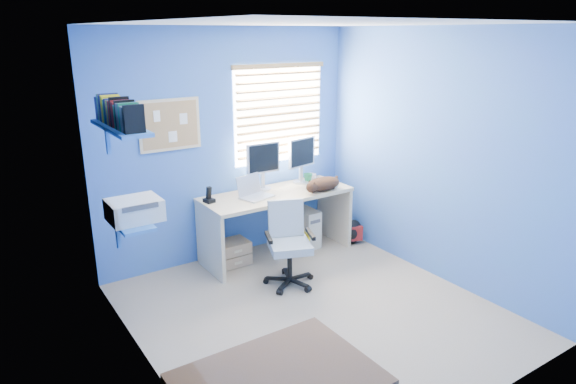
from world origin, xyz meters
TOP-DOWN VIEW (x-y plane):
  - floor at (0.00, 0.00)m, footprint 3.00×3.20m
  - ceiling at (0.00, 0.00)m, footprint 3.00×3.20m
  - wall_back at (0.00, 1.60)m, footprint 3.00×0.01m
  - wall_front at (0.00, -1.60)m, footprint 3.00×0.01m
  - wall_left at (-1.50, 0.00)m, footprint 0.01×3.20m
  - wall_right at (1.50, 0.00)m, footprint 0.01×3.20m
  - desk at (0.40, 1.26)m, footprint 1.69×0.65m
  - laptop at (0.13, 1.22)m, footprint 0.39×0.34m
  - monitor_left at (0.34, 1.44)m, footprint 0.40×0.13m
  - monitor_right at (0.85, 1.43)m, footprint 0.42×0.20m
  - phone at (-0.36, 1.36)m, footprint 0.11×0.13m
  - mug at (0.94, 1.41)m, footprint 0.10×0.09m
  - cd_spindle at (1.03, 1.47)m, footprint 0.13×0.13m
  - cat at (0.89, 1.04)m, footprint 0.47×0.34m
  - tower_pc at (0.83, 1.33)m, footprint 0.19×0.44m
  - drawer_boxes at (-0.14, 1.31)m, footprint 0.35×0.28m
  - yellow_book at (0.69, 1.13)m, footprint 0.03×0.17m
  - backpack at (1.34, 1.03)m, footprint 0.31×0.27m
  - office_chair at (0.13, 0.61)m, footprint 0.62×0.62m
  - window_blinds at (0.65, 1.57)m, footprint 1.15×0.05m
  - corkboard at (-0.65, 1.58)m, footprint 0.64×0.02m
  - wall_shelves at (-1.35, 0.75)m, footprint 0.42×0.90m

SIDE VIEW (x-z plane):
  - floor at x=0.00m, z-range 0.00..0.00m
  - yellow_book at x=0.69m, z-range 0.00..0.24m
  - drawer_boxes at x=-0.14m, z-range 0.00..0.27m
  - backpack at x=1.34m, z-range 0.00..0.30m
  - tower_pc at x=0.83m, z-range 0.00..0.45m
  - office_chair at x=0.13m, z-range -0.10..0.73m
  - desk at x=0.40m, z-range 0.00..0.74m
  - cd_spindle at x=1.03m, z-range 0.74..0.81m
  - mug at x=0.94m, z-range 0.74..0.84m
  - cat at x=0.89m, z-range 0.74..0.89m
  - phone at x=-0.36m, z-range 0.74..0.91m
  - laptop at x=0.13m, z-range 0.74..0.96m
  - monitor_left at x=0.34m, z-range 0.74..1.28m
  - monitor_right at x=0.85m, z-range 0.74..1.28m
  - wall_back at x=0.00m, z-range 0.00..2.50m
  - wall_front at x=0.00m, z-range 0.00..2.50m
  - wall_left at x=-1.50m, z-range 0.00..2.50m
  - wall_right at x=1.50m, z-range 0.00..2.50m
  - wall_shelves at x=-1.35m, z-range 0.91..1.96m
  - corkboard at x=-0.65m, z-range 1.29..1.81m
  - window_blinds at x=0.65m, z-range 1.00..2.10m
  - ceiling at x=0.00m, z-range 2.50..2.50m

